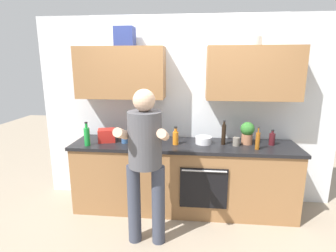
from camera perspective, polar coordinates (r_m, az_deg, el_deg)
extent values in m
plane|color=gray|center=(3.76, 3.20, -17.04)|extent=(12.00, 12.00, 0.00)
cube|color=silver|center=(3.66, 3.72, 3.10)|extent=(4.00, 0.06, 2.50)
cube|color=olive|center=(3.55, -10.09, 11.14)|extent=(1.14, 0.32, 0.65)
cube|color=olive|center=(3.49, 17.77, 10.69)|extent=(1.14, 0.32, 0.65)
cylinder|color=silver|center=(3.48, 16.89, 16.94)|extent=(0.31, 0.31, 0.10)
cube|color=navy|center=(3.54, -9.22, 18.35)|extent=(0.24, 0.20, 0.24)
cube|color=olive|center=(3.56, 3.29, -11.05)|extent=(2.80, 0.60, 0.86)
cube|color=black|center=(3.40, 3.39, -4.12)|extent=(2.84, 0.64, 0.04)
cube|color=black|center=(3.27, 7.61, -13.09)|extent=(0.56, 0.02, 0.50)
cylinder|color=silver|center=(3.15, 7.75, -9.52)|extent=(0.52, 0.02, 0.02)
cylinder|color=#383D4C|center=(2.98, -7.24, -16.19)|extent=(0.14, 0.14, 0.87)
cylinder|color=#383D4C|center=(2.94, -2.07, -16.55)|extent=(0.14, 0.14, 0.87)
cylinder|color=#4C4C51|center=(2.67, -4.97, -2.88)|extent=(0.34, 0.34, 0.57)
sphere|color=#D8AD8C|center=(2.59, -5.14, 5.49)|extent=(0.22, 0.22, 0.22)
cylinder|color=#D8AD8C|center=(2.58, -9.86, -1.65)|extent=(0.09, 0.31, 0.19)
cylinder|color=#D8AD8C|center=(2.51, -1.01, -1.92)|extent=(0.09, 0.31, 0.19)
cylinder|color=orange|center=(3.34, 1.62, -2.62)|extent=(0.07, 0.07, 0.16)
cylinder|color=orange|center=(3.31, 1.64, -0.87)|extent=(0.04, 0.04, 0.05)
cylinder|color=black|center=(3.30, 1.64, -0.30)|extent=(0.04, 0.04, 0.02)
cylinder|color=#471419|center=(3.56, 21.34, -2.66)|extent=(0.07, 0.07, 0.15)
cylinder|color=#471419|center=(3.54, 21.46, -1.25)|extent=(0.03, 0.03, 0.03)
cylinder|color=black|center=(3.53, 21.49, -0.87)|extent=(0.03, 0.03, 0.01)
cylinder|color=black|center=(3.39, 11.79, -1.85)|extent=(0.05, 0.05, 0.25)
cylinder|color=black|center=(3.36, 11.91, 0.57)|extent=(0.03, 0.03, 0.04)
cylinder|color=black|center=(3.35, 11.93, 1.03)|extent=(0.03, 0.03, 0.01)
cylinder|color=red|center=(3.62, -5.06, -1.44)|extent=(0.06, 0.06, 0.16)
cylinder|color=red|center=(3.59, -5.09, 0.08)|extent=(0.02, 0.02, 0.04)
cylinder|color=black|center=(3.59, -5.10, 0.48)|extent=(0.03, 0.03, 0.01)
cylinder|color=#198C33|center=(3.44, -16.92, -2.22)|extent=(0.07, 0.07, 0.22)
cylinder|color=#198C33|center=(3.40, -17.08, 0.06)|extent=(0.03, 0.03, 0.06)
cylinder|color=black|center=(3.40, -17.12, 0.68)|extent=(0.04, 0.04, 0.02)
cylinder|color=#8C4C14|center=(3.31, 18.61, -3.08)|extent=(0.05, 0.05, 0.20)
cylinder|color=#8C4C14|center=(3.28, 18.77, -0.90)|extent=(0.02, 0.02, 0.06)
cylinder|color=black|center=(3.27, 18.82, -0.33)|extent=(0.02, 0.02, 0.01)
cylinder|color=slate|center=(3.40, 14.35, -3.26)|extent=(0.08, 0.08, 0.10)
cylinder|color=#33598C|center=(3.45, -9.20, -2.75)|extent=(0.09, 0.09, 0.10)
cylinder|color=silver|center=(3.41, 7.60, -3.02)|extent=(0.21, 0.21, 0.09)
cube|color=brown|center=(3.40, -4.85, -1.69)|extent=(0.10, 0.14, 0.24)
cylinder|color=black|center=(3.35, -5.21, 0.71)|extent=(0.02, 0.02, 0.06)
cylinder|color=black|center=(3.38, -4.58, 0.84)|extent=(0.02, 0.02, 0.06)
cylinder|color=#9E6647|center=(3.50, 16.49, -2.69)|extent=(0.13, 0.13, 0.13)
sphere|color=#2D6B28|center=(3.47, 16.63, -0.57)|extent=(0.17, 0.17, 0.17)
cube|color=red|center=(3.55, -12.97, -1.97)|extent=(0.26, 0.24, 0.16)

